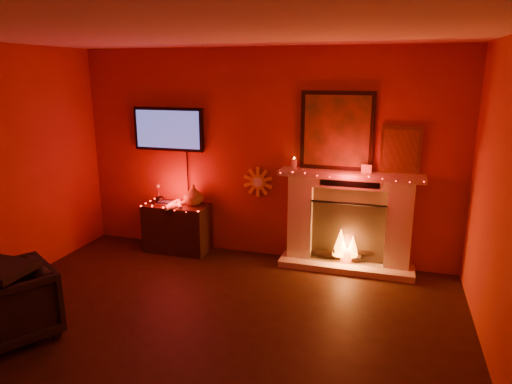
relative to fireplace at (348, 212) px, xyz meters
The scene contains 6 objects.
room 2.72m from the fireplace, 115.53° to the right, with size 5.00×5.00×5.00m.
fireplace is the anchor object (origin of this frame).
tv 2.61m from the fireplace, behind, with size 1.00×0.07×1.24m.
sunburst_clock 1.23m from the fireplace, behind, with size 0.40×0.03×0.40m.
console_table 2.30m from the fireplace, behind, with size 0.86×0.53×0.94m.
armchair 3.78m from the fireplace, 137.50° to the right, with size 0.73×0.75×0.68m, color black.
Camera 1 is at (1.61, -3.09, 2.37)m, focal length 32.00 mm.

